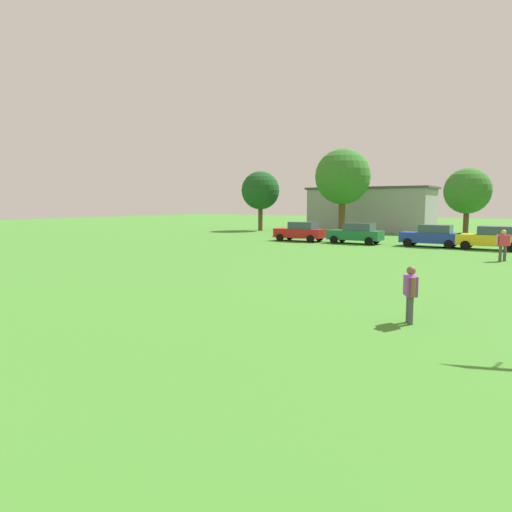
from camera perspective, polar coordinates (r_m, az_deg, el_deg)
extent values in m
plane|color=#42842D|center=(31.64, 12.80, 0.40)|extent=(160.00, 160.00, 0.00)
cylinder|color=#4C4C51|center=(13.38, 18.50, -6.38)|extent=(0.15, 0.15, 0.78)
cylinder|color=#4C4C51|center=(13.60, 18.30, -6.16)|extent=(0.15, 0.15, 0.78)
cube|color=purple|center=(13.36, 18.50, -3.48)|extent=(0.49, 0.60, 0.55)
cylinder|color=brown|center=(13.05, 18.80, -3.66)|extent=(0.11, 0.11, 0.52)
cylinder|color=brown|center=(13.67, 18.22, -3.18)|extent=(0.11, 0.11, 0.52)
sphere|color=brown|center=(13.30, 18.57, -1.72)|extent=(0.24, 0.24, 0.24)
cylinder|color=#4C4C51|center=(29.88, 28.31, 0.27)|extent=(0.16, 0.16, 0.88)
cylinder|color=#4C4C51|center=(29.75, 27.87, 0.27)|extent=(0.16, 0.16, 0.88)
cube|color=#D8334C|center=(29.75, 28.16, 1.70)|extent=(0.67, 0.60, 0.62)
cylinder|color=tan|center=(29.94, 28.77, 1.73)|extent=(0.13, 0.13, 0.59)
cylinder|color=tan|center=(29.57, 27.55, 1.75)|extent=(0.13, 0.13, 0.59)
sphere|color=tan|center=(29.72, 28.21, 2.61)|extent=(0.27, 0.27, 0.27)
cube|color=red|center=(40.35, 5.40, 2.83)|extent=(4.30, 1.80, 0.76)
cube|color=#334756|center=(40.15, 5.85, 3.78)|extent=(2.24, 1.58, 0.60)
cylinder|color=black|center=(40.27, 2.96, 2.30)|extent=(0.64, 0.22, 0.64)
cylinder|color=black|center=(41.85, 4.17, 2.45)|extent=(0.64, 0.22, 0.64)
cylinder|color=black|center=(38.92, 6.71, 2.11)|extent=(0.64, 0.22, 0.64)
cylinder|color=black|center=(40.55, 7.81, 2.27)|extent=(0.64, 0.22, 0.64)
cube|color=#196B38|center=(38.61, 12.11, 2.54)|extent=(4.30, 1.80, 0.76)
cube|color=#334756|center=(38.45, 12.61, 3.53)|extent=(2.24, 1.58, 0.60)
cylinder|color=black|center=(38.34, 9.58, 2.00)|extent=(0.64, 0.22, 0.64)
cylinder|color=black|center=(40.00, 10.58, 2.17)|extent=(0.64, 0.22, 0.64)
cylinder|color=black|center=(37.30, 13.72, 1.78)|extent=(0.64, 0.22, 0.64)
cylinder|color=black|center=(39.00, 14.57, 1.96)|extent=(0.64, 0.22, 0.64)
cube|color=#1E38AD|center=(37.40, 20.69, 2.14)|extent=(4.30, 1.80, 0.76)
cube|color=#334756|center=(37.29, 21.25, 3.15)|extent=(2.24, 1.58, 0.60)
cylinder|color=black|center=(36.88, 18.15, 1.59)|extent=(0.64, 0.22, 0.64)
cylinder|color=black|center=(38.62, 18.82, 1.77)|extent=(0.64, 0.22, 0.64)
cylinder|color=black|center=(36.27, 22.63, 1.33)|extent=(0.64, 0.22, 0.64)
cylinder|color=black|center=(38.04, 23.10, 1.53)|extent=(0.64, 0.22, 0.64)
cube|color=yellow|center=(36.70, 26.85, 1.78)|extent=(4.30, 1.80, 0.76)
cube|color=#334756|center=(36.62, 27.44, 2.81)|extent=(2.24, 1.58, 0.60)
cylinder|color=black|center=(36.01, 24.36, 1.22)|extent=(0.64, 0.22, 0.64)
cylinder|color=black|center=(37.78, 24.75, 1.42)|extent=(0.64, 0.22, 0.64)
cylinder|color=black|center=(35.72, 29.00, 0.94)|extent=(0.64, 0.22, 0.64)
cylinder|color=brown|center=(55.56, 0.54, 4.63)|extent=(0.53, 0.53, 2.86)
sphere|color=#194C1E|center=(55.55, 0.55, 8.08)|extent=(4.52, 4.52, 4.52)
cylinder|color=brown|center=(49.03, 10.52, 4.68)|extent=(0.66, 0.66, 3.59)
sphere|color=#337528|center=(49.08, 10.63, 9.59)|extent=(5.67, 5.67, 5.67)
cylinder|color=brown|center=(46.78, 24.42, 3.53)|extent=(0.48, 0.48, 2.63)
sphere|color=#337528|center=(46.75, 24.60, 7.30)|extent=(4.15, 4.15, 4.15)
cube|color=#9999A3|center=(56.37, 13.99, 5.48)|extent=(13.64, 6.39, 4.87)
cube|color=#4C4742|center=(56.39, 14.06, 8.08)|extent=(14.19, 6.65, 0.24)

